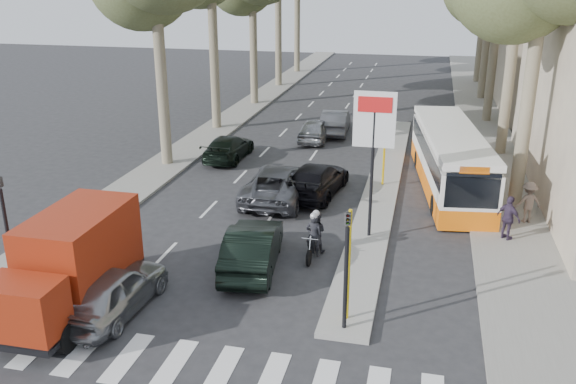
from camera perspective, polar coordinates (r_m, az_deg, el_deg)
name	(u,v)px	position (r m, az deg, el deg)	size (l,w,h in m)	color
ground	(248,293)	(19.44, -3.75, -9.42)	(120.00, 120.00, 0.00)	#28282B
sidewalk_right	(482,124)	(42.39, 17.71, 6.09)	(3.20, 70.00, 0.12)	gray
median_left	(253,103)	(47.03, -3.27, 8.29)	(2.40, 64.00, 0.12)	gray
traffic_island	(382,186)	(28.82, 8.82, 0.58)	(1.50, 26.00, 0.16)	gray
billboard	(373,144)	(22.03, 7.99, 4.45)	(1.50, 12.10, 5.60)	yellow
traffic_light_island	(347,252)	(16.37, 5.52, -5.58)	(0.16, 0.41, 3.60)	black
traffic_light_left	(4,211)	(20.98, -25.05, -1.59)	(0.16, 0.41, 3.60)	black
silver_hatchback	(113,290)	(18.76, -16.02, -8.85)	(1.71, 4.26, 1.45)	#95979C
dark_hatchback	(253,247)	(20.67, -3.34, -5.17)	(1.60, 4.60, 1.52)	black
queue_car_a	(278,183)	(26.76, -0.90, 0.82)	(2.50, 5.43, 1.51)	#4E5056
queue_car_b	(316,180)	(27.36, 2.67, 1.16)	(2.03, 4.98, 1.45)	black
queue_car_c	(315,130)	(36.35, 2.54, 5.84)	(1.61, 4.00, 1.36)	#94979C
queue_car_d	(336,122)	(38.21, 4.47, 6.58)	(1.56, 4.48, 1.48)	#4B4C52
queue_car_e	(228,148)	(32.84, -5.60, 4.16)	(1.81, 4.45, 1.29)	black
red_truck	(71,263)	(18.92, -19.61, -6.25)	(2.11, 5.46, 2.90)	black
city_bus	(450,158)	(28.91, 14.91, 3.10)	(3.73, 10.83, 2.80)	orange
motorcycle	(315,235)	(21.56, 2.52, -4.02)	(0.72, 1.99, 1.69)	black
pedestrian_near	(509,218)	(23.89, 19.94, -2.30)	(0.99, 0.48, 1.69)	#3D2F47
pedestrian_far	(528,202)	(25.80, 21.56, -0.90)	(1.08, 0.48, 1.67)	#67574D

